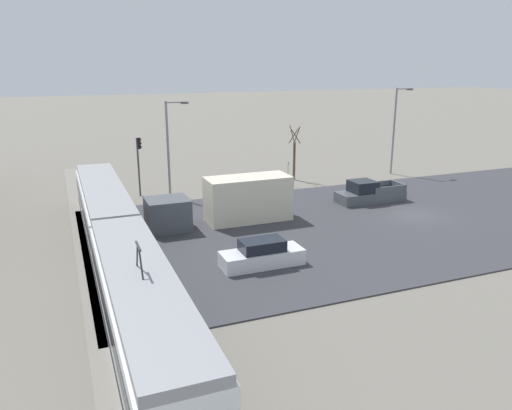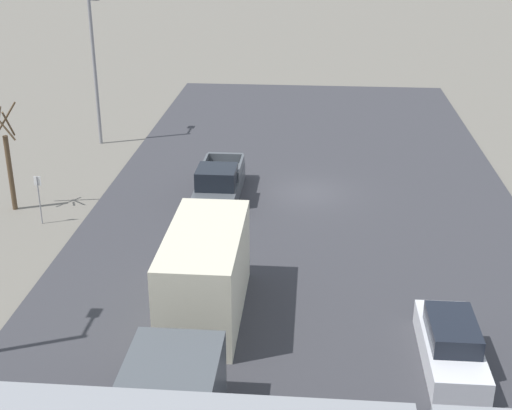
{
  "view_description": "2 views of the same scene",
  "coord_description": "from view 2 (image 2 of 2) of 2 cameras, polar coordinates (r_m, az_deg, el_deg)",
  "views": [
    {
      "loc": [
        -29.08,
        24.4,
        11.15
      ],
      "look_at": [
        -2.19,
        13.7,
        2.87
      ],
      "focal_mm": 35.0,
      "sensor_mm": 36.0,
      "label": 1
    },
    {
      "loc": [
        -0.22,
        34.04,
        13.63
      ],
      "look_at": [
        1.8,
        9.94,
        3.48
      ],
      "focal_mm": 50.0,
      "sensor_mm": 36.0,
      "label": 2
    }
  ],
  "objects": [
    {
      "name": "ground_plane",
      "position": [
        36.66,
        4.1,
        0.89
      ],
      "size": [
        320.0,
        320.0,
        0.0
      ],
      "primitive_type": "plane",
      "color": "slate"
    },
    {
      "name": "road_surface",
      "position": [
        36.65,
        4.1,
        0.95
      ],
      "size": [
        20.72,
        47.53,
        0.08
      ],
      "color": "#38383D",
      "rests_on": "ground"
    },
    {
      "name": "box_truck",
      "position": [
        24.09,
        -4.59,
        -7.37
      ],
      "size": [
        2.6,
        10.35,
        3.21
      ],
      "color": "#4C5156",
      "rests_on": "ground"
    },
    {
      "name": "pickup_truck",
      "position": [
        35.74,
        -2.99,
        1.64
      ],
      "size": [
        2.08,
        5.75,
        1.81
      ],
      "color": "#4C5156",
      "rests_on": "ground"
    },
    {
      "name": "sedan_car_0",
      "position": [
        23.97,
        15.3,
        -10.76
      ],
      "size": [
        1.73,
        4.72,
        1.53
      ],
      "rotation": [
        0.0,
        0.0,
        3.14
      ],
      "color": "silver",
      "rests_on": "ground"
    },
    {
      "name": "street_tree",
      "position": [
        35.86,
        -19.17,
        3.25
      ],
      "size": [
        1.25,
        1.03,
        5.3
      ],
      "color": "brown",
      "rests_on": "ground"
    },
    {
      "name": "street_lamp_near_crossing",
      "position": [
        44.54,
        -12.75,
        11.06
      ],
      "size": [
        0.36,
        1.95,
        8.74
      ],
      "color": "gray",
      "rests_on": "ground"
    },
    {
      "name": "no_parking_sign",
      "position": [
        34.11,
        -16.98,
        0.76
      ],
      "size": [
        0.32,
        0.08,
        2.33
      ],
      "color": "gray",
      "rests_on": "ground"
    }
  ]
}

